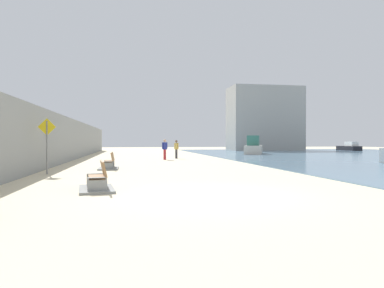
{
  "coord_description": "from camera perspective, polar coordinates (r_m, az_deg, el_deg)",
  "views": [
    {
      "loc": [
        -2.36,
        -10.12,
        1.65
      ],
      "look_at": [
        1.36,
        10.9,
        1.45
      ],
      "focal_mm": 32.59,
      "sensor_mm": 36.0,
      "label": 1
    }
  ],
  "objects": [
    {
      "name": "ground_plane",
      "position": [
        28.27,
        -5.23,
        -2.8
      ],
      "size": [
        120.0,
        120.0,
        0.0
      ],
      "primitive_type": "plane",
      "color": "beige"
    },
    {
      "name": "bench_far",
      "position": [
        20.85,
        -13.42,
        -3.36
      ],
      "size": [
        1.1,
        2.1,
        0.98
      ],
      "color": "gray",
      "rests_on": "ground"
    },
    {
      "name": "bench_near",
      "position": [
        12.1,
        -15.25,
        -6.2
      ],
      "size": [
        1.36,
        2.23,
        0.98
      ],
      "color": "gray",
      "rests_on": "ground"
    },
    {
      "name": "boat_outer",
      "position": [
        43.01,
        10.04,
        -0.53
      ],
      "size": [
        4.15,
        6.37,
        2.22
      ],
      "color": "beige",
      "rests_on": "water_bay"
    },
    {
      "name": "pedestrian_sign",
      "position": [
        18.53,
        -22.65,
        0.69
      ],
      "size": [
        0.85,
        0.08,
        2.75
      ],
      "color": "slate",
      "rests_on": "ground"
    },
    {
      "name": "seawall",
      "position": [
        28.59,
        -20.39,
        0.69
      ],
      "size": [
        0.8,
        64.0,
        3.47
      ],
      "primitive_type": "cube",
      "color": "gray",
      "rests_on": "ground"
    },
    {
      "name": "boat_mid_bay",
      "position": [
        62.95,
        24.34,
        -0.48
      ],
      "size": [
        1.95,
        5.36,
        1.45
      ],
      "color": "black",
      "rests_on": "water_bay"
    },
    {
      "name": "harbor_building",
      "position": [
        60.56,
        11.78,
        4.04
      ],
      "size": [
        12.0,
        6.0,
        10.7
      ],
      "primitive_type": "cube",
      "color": "#9E9E99",
      "rests_on": "ground"
    },
    {
      "name": "person_standing",
      "position": [
        30.2,
        -4.48,
        -0.6
      ],
      "size": [
        0.49,
        0.3,
        1.77
      ],
      "color": "#B22D33",
      "rests_on": "ground"
    },
    {
      "name": "person_walking",
      "position": [
        32.14,
        -2.58,
        -0.62
      ],
      "size": [
        0.36,
        0.44,
        1.7
      ],
      "color": "#333338",
      "rests_on": "ground"
    }
  ]
}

